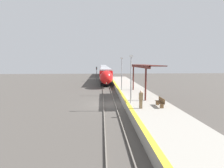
# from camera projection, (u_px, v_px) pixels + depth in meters

# --- Properties ---
(ground_plane) EXTENTS (120.00, 120.00, 0.00)m
(ground_plane) POSITION_uv_depth(u_px,v_px,m) (109.00, 104.00, 21.96)
(ground_plane) COLOR #4C4742
(rail_left) EXTENTS (0.08, 90.00, 0.15)m
(rail_left) POSITION_uv_depth(u_px,v_px,m) (104.00, 104.00, 21.91)
(rail_left) COLOR slate
(rail_left) RESTS_ON ground_plane
(rail_right) EXTENTS (0.08, 90.00, 0.15)m
(rail_right) POSITION_uv_depth(u_px,v_px,m) (115.00, 104.00, 22.00)
(rail_right) COLOR slate
(rail_right) RESTS_ON ground_plane
(train) EXTENTS (2.80, 64.29, 3.78)m
(train) POSITION_uv_depth(u_px,v_px,m) (104.00, 71.00, 65.43)
(train) COLOR black
(train) RESTS_ON ground_plane
(platform_right) EXTENTS (4.75, 64.00, 0.89)m
(platform_right) POSITION_uv_depth(u_px,v_px,m) (141.00, 101.00, 22.14)
(platform_right) COLOR #9E998E
(platform_right) RESTS_ON ground_plane
(platform_bench) EXTENTS (0.44, 1.73, 0.89)m
(platform_bench) POSITION_uv_depth(u_px,v_px,m) (160.00, 102.00, 17.32)
(platform_bench) COLOR brown
(platform_bench) RESTS_ON platform_right
(person_waiting) EXTENTS (0.36, 0.23, 1.75)m
(person_waiting) POSITION_uv_depth(u_px,v_px,m) (141.00, 99.00, 16.56)
(person_waiting) COLOR #7F6647
(person_waiting) RESTS_ON platform_right
(railway_signal) EXTENTS (0.28, 0.28, 4.04)m
(railway_signal) POSITION_uv_depth(u_px,v_px,m) (97.00, 73.00, 46.92)
(railway_signal) COLOR #59595E
(railway_signal) RESTS_ON ground_plane
(lamppost_near) EXTENTS (0.36, 0.20, 5.15)m
(lamppost_near) POSITION_uv_depth(u_px,v_px,m) (131.00, 76.00, 18.48)
(lamppost_near) COLOR #9E9EA3
(lamppost_near) RESTS_ON platform_right
(lamppost_mid) EXTENTS (0.36, 0.20, 5.15)m
(lamppost_mid) POSITION_uv_depth(u_px,v_px,m) (122.00, 71.00, 27.15)
(lamppost_mid) COLOR #9E9EA3
(lamppost_mid) RESTS_ON platform_right
(station_canopy) EXTENTS (2.02, 10.84, 4.05)m
(station_canopy) POSITION_uv_depth(u_px,v_px,m) (143.00, 67.00, 23.63)
(station_canopy) COLOR #511E19
(station_canopy) RESTS_ON platform_right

